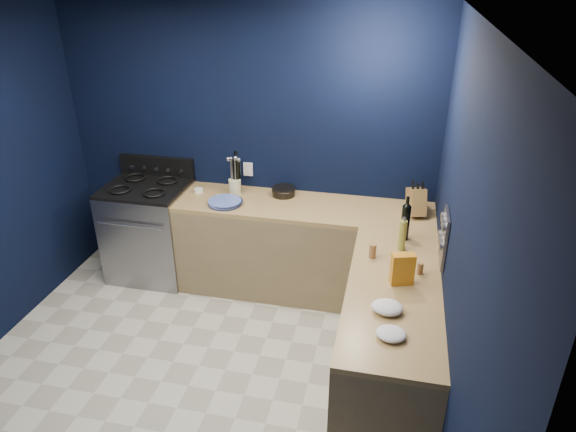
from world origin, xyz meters
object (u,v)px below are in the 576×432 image
(plate_stack, at_px, (225,202))
(crouton_bag, at_px, (402,269))
(knife_block, at_px, (416,202))
(gas_range, at_px, (151,232))
(utensil_crock, at_px, (235,187))

(plate_stack, height_order, crouton_bag, crouton_bag)
(knife_block, bearing_deg, gas_range, 166.42)
(gas_range, height_order, utensil_crock, utensil_crock)
(crouton_bag, bearing_deg, knife_block, 68.82)
(gas_range, bearing_deg, knife_block, 1.15)
(crouton_bag, bearing_deg, utensil_crock, 126.07)
(gas_range, height_order, crouton_bag, crouton_bag)
(utensil_crock, height_order, crouton_bag, crouton_bag)
(plate_stack, bearing_deg, knife_block, 5.62)
(plate_stack, xyz_separation_m, utensil_crock, (0.02, 0.24, 0.05))
(plate_stack, height_order, knife_block, knife_block)
(utensil_crock, bearing_deg, knife_block, -2.75)
(gas_range, bearing_deg, crouton_bag, -23.79)
(utensil_crock, bearing_deg, gas_range, -171.39)
(utensil_crock, height_order, knife_block, knife_block)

